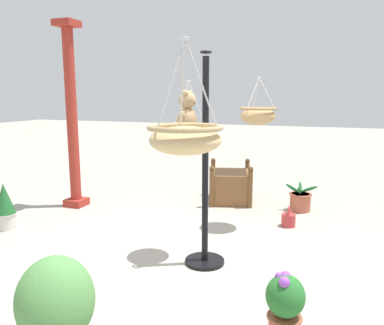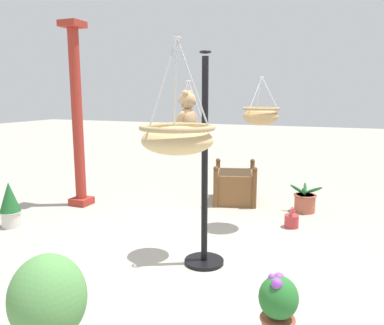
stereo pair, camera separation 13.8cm
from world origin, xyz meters
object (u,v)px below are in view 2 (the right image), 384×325
at_px(wooden_planter_box, 235,185).
at_px(hanging_basket_right_low, 261,115).
at_px(hanging_basket_left_high, 177,138).
at_px(potted_plant_bushy_green, 49,308).
at_px(watering_can, 292,220).
at_px(potted_plant_small_succulent, 278,310).
at_px(teddy_bear, 186,116).
at_px(potted_plant_fern_front, 10,204).
at_px(hanging_basket_with_teddy, 188,134).
at_px(display_pole_central, 204,203).
at_px(potted_plant_tall_leafy, 305,201).
at_px(greenhouse_pillar_left, 77,119).

bearing_deg(wooden_planter_box, hanging_basket_right_low, -150.70).
xyz_separation_m(hanging_basket_left_high, potted_plant_bushy_green, (-0.55, 0.70, -1.11)).
bearing_deg(watering_can, potted_plant_small_succulent, -174.80).
bearing_deg(teddy_bear, wooden_planter_box, 2.19).
xyz_separation_m(potted_plant_fern_front, potted_plant_small_succulent, (-1.28, -3.98, -0.01)).
height_order(teddy_bear, hanging_basket_left_high, hanging_basket_left_high).
distance_m(hanging_basket_with_teddy, hanging_basket_right_low, 1.36).
relative_size(wooden_planter_box, watering_can, 2.92).
relative_size(hanging_basket_with_teddy, wooden_planter_box, 0.67).
bearing_deg(display_pole_central, hanging_basket_left_high, -167.47).
bearing_deg(wooden_planter_box, watering_can, -131.77).
relative_size(potted_plant_tall_leafy, watering_can, 1.48).
height_order(greenhouse_pillar_left, potted_plant_fern_front, greenhouse_pillar_left).
bearing_deg(watering_can, potted_plant_bushy_green, 162.09).
height_order(potted_plant_bushy_green, potted_plant_small_succulent, potted_plant_bushy_green).
bearing_deg(hanging_basket_right_low, potted_plant_tall_leafy, -28.54).
distance_m(display_pole_central, hanging_basket_left_high, 1.68).
relative_size(teddy_bear, potted_plant_fern_front, 0.74).
distance_m(hanging_basket_left_high, potted_plant_fern_front, 3.81).
bearing_deg(potted_plant_fern_front, hanging_basket_right_low, -68.36).
height_order(hanging_basket_left_high, potted_plant_fern_front, hanging_basket_left_high).
xyz_separation_m(hanging_basket_left_high, greenhouse_pillar_left, (2.79, 3.07, -0.11)).
height_order(display_pole_central, potted_plant_bushy_green, display_pole_central).
bearing_deg(wooden_planter_box, hanging_basket_left_high, -170.33).
relative_size(hanging_basket_with_teddy, potted_plant_fern_front, 1.05).
bearing_deg(potted_plant_small_succulent, hanging_basket_right_low, 15.26).
bearing_deg(potted_plant_small_succulent, greenhouse_pillar_left, 55.57).
relative_size(hanging_basket_right_low, greenhouse_pillar_left, 0.21).
bearing_deg(potted_plant_fern_front, display_pole_central, -91.72).
distance_m(display_pole_central, hanging_basket_with_teddy, 0.78).
bearing_deg(potted_plant_small_succulent, hanging_basket_left_high, 107.09).
bearing_deg(wooden_planter_box, teddy_bear, -177.81).
bearing_deg(wooden_planter_box, display_pole_central, -171.91).
bearing_deg(hanging_basket_left_high, potted_plant_small_succulent, -72.91).
xyz_separation_m(display_pole_central, potted_plant_bushy_green, (-1.96, 0.39, -0.24)).
relative_size(hanging_basket_right_low, potted_plant_tall_leafy, 1.24).
bearing_deg(potted_plant_fern_front, potted_plant_small_succulent, -107.85).
height_order(hanging_basket_right_low, potted_plant_tall_leafy, hanging_basket_right_low).
height_order(teddy_bear, potted_plant_tall_leafy, teddy_bear).
distance_m(display_pole_central, wooden_planter_box, 2.63).
distance_m(wooden_planter_box, potted_plant_small_succulent, 4.01).
xyz_separation_m(hanging_basket_left_high, watering_can, (2.98, -0.44, -1.47)).
bearing_deg(hanging_basket_with_teddy, greenhouse_pillar_left, 63.73).
bearing_deg(hanging_basket_right_low, watering_can, -67.22).
bearing_deg(potted_plant_bushy_green, watering_can, -17.91).
bearing_deg(hanging_basket_with_teddy, hanging_basket_right_low, -23.99).
height_order(display_pole_central, potted_plant_fern_front, display_pole_central).
bearing_deg(hanging_basket_right_low, greenhouse_pillar_left, 89.95).
bearing_deg(potted_plant_tall_leafy, hanging_basket_left_high, 171.96).
bearing_deg(wooden_planter_box, greenhouse_pillar_left, 116.32).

